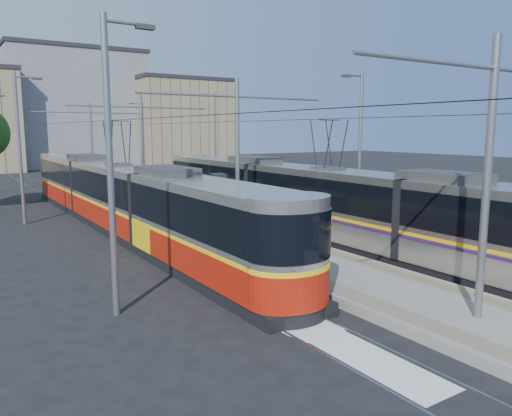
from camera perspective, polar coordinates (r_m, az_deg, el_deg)
ground at (r=16.75m, az=12.28°, el=-8.87°), size 160.00×160.00×0.00m
platform at (r=30.78m, az=-10.72°, el=-0.43°), size 4.00×50.00×0.30m
tactile_strip_left at (r=30.25m, az=-13.26°, el=-0.38°), size 0.70×50.00×0.01m
tactile_strip_right at (r=31.33m, az=-8.27°, el=0.08°), size 0.70×50.00×0.01m
rails at (r=30.81m, az=-10.71°, el=-0.68°), size 8.71×70.00×0.03m
track_arrow at (r=12.38m, az=10.27°, el=-15.31°), size 1.20×5.00×0.01m
tram_left at (r=26.19m, az=-15.28°, el=1.24°), size 2.43×30.54×5.50m
tram_right at (r=23.05m, az=8.14°, el=0.83°), size 2.43×30.70×5.50m
catenary at (r=27.78m, az=-8.73°, el=7.70°), size 9.20×70.00×7.00m
street_lamps at (r=34.14m, az=-13.48°, el=7.19°), size 15.18×38.22×8.00m
shelter at (r=25.42m, az=-4.33°, el=1.17°), size 0.98×1.30×2.58m
building_centre at (r=77.21m, az=-20.23°, el=10.59°), size 18.36×14.28×16.12m
building_right at (r=75.98m, az=-8.62°, el=9.71°), size 14.28×10.20×12.53m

